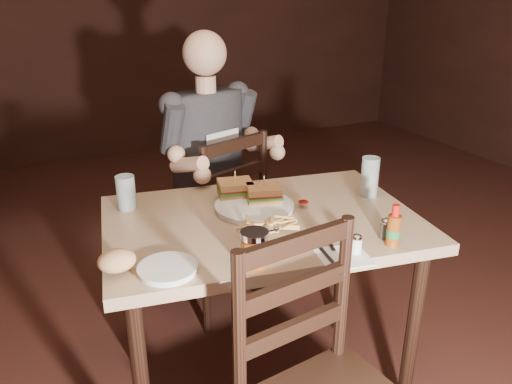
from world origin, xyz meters
name	(u,v)px	position (x,y,z in m)	size (l,w,h in m)	color
room_shell	(353,29)	(0.00, 0.00, 1.40)	(7.00, 7.00, 7.00)	black
main_table	(262,242)	(-0.26, 0.10, 0.68)	(1.18, 0.88, 0.77)	tan
chair_far	(210,222)	(-0.22, 0.76, 0.46)	(0.43, 0.47, 0.92)	black
diner	(213,133)	(-0.21, 0.72, 0.92)	(0.51, 0.40, 0.88)	#323237
dinner_plate	(254,208)	(-0.25, 0.17, 0.78)	(0.28, 0.28, 0.02)	white
sandwich_left	(235,183)	(-0.28, 0.29, 0.84)	(0.13, 0.10, 0.10)	tan
sandwich_right	(264,188)	(-0.20, 0.20, 0.84)	(0.12, 0.10, 0.10)	tan
fries_pile	(268,223)	(-0.29, -0.01, 0.80)	(0.24, 0.17, 0.04)	tan
ketchup_dollop	(303,202)	(-0.08, 0.12, 0.79)	(0.04, 0.04, 0.01)	maroon
glass_left	(126,193)	(-0.67, 0.38, 0.83)	(0.07, 0.07, 0.13)	silver
glass_right	(370,177)	(0.20, 0.11, 0.85)	(0.07, 0.07, 0.15)	silver
hot_sauce	(394,225)	(0.02, -0.25, 0.84)	(0.04, 0.04, 0.14)	#78360D
salt_shaker	(356,245)	(-0.11, -0.25, 0.80)	(0.03, 0.03, 0.06)	white
pepper_shaker	(386,229)	(0.03, -0.21, 0.80)	(0.04, 0.04, 0.06)	#38332D
syrup_dispenser	(254,248)	(-0.42, -0.18, 0.82)	(0.08, 0.08, 0.11)	#78360D
napkin	(344,257)	(-0.16, -0.25, 0.77)	(0.15, 0.14, 0.00)	white
knife	(328,257)	(-0.21, -0.24, 0.78)	(0.01, 0.22, 0.01)	silver
fork	(328,239)	(-0.14, -0.14, 0.78)	(0.01, 0.17, 0.01)	silver
side_plate	(168,270)	(-0.66, -0.11, 0.78)	(0.17, 0.17, 0.01)	white
bread_roll	(117,261)	(-0.79, -0.06, 0.81)	(0.11, 0.09, 0.06)	tan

